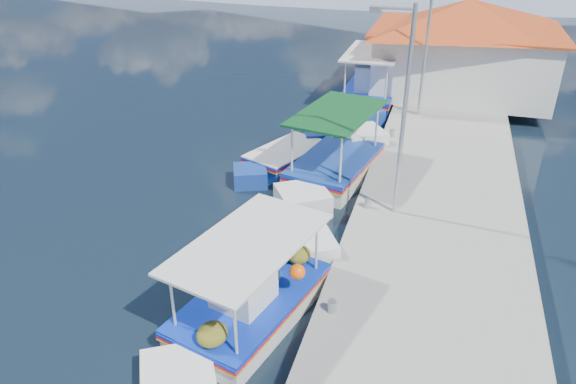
# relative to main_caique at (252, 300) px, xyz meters

# --- Properties ---
(ground) EXTENTS (160.00, 160.00, 0.00)m
(ground) POSITION_rel_main_caique_xyz_m (-1.90, 3.10, -0.46)
(ground) COLOR black
(ground) RESTS_ON ground
(quay) EXTENTS (5.00, 44.00, 0.50)m
(quay) POSITION_rel_main_caique_xyz_m (4.00, 9.10, -0.21)
(quay) COLOR gray
(quay) RESTS_ON ground
(bollards) EXTENTS (0.20, 17.20, 0.30)m
(bollards) POSITION_rel_main_caique_xyz_m (1.90, 8.35, 0.19)
(bollards) COLOR #A5A8AD
(bollards) RESTS_ON quay
(main_caique) EXTENTS (3.24, 7.00, 2.38)m
(main_caique) POSITION_rel_main_caique_xyz_m (0.00, 0.00, 0.00)
(main_caique) COLOR white
(main_caique) RESTS_ON ground
(caique_green_canopy) EXTENTS (3.15, 7.35, 2.80)m
(caique_green_canopy) POSITION_rel_main_caique_xyz_m (0.30, 7.88, -0.04)
(caique_green_canopy) COLOR white
(caique_green_canopy) RESTS_ON ground
(caique_blue_hull) EXTENTS (3.06, 5.27, 1.01)m
(caique_blue_hull) POSITION_rel_main_caique_xyz_m (-1.71, 8.42, -0.18)
(caique_blue_hull) COLOR navy
(caique_blue_hull) RESTS_ON ground
(caique_far) EXTENTS (2.48, 8.26, 2.89)m
(caique_far) POSITION_rel_main_caique_xyz_m (0.21, 16.43, 0.08)
(caique_far) COLOR navy
(caique_far) RESTS_ON ground
(harbor_building) EXTENTS (10.49, 10.49, 4.40)m
(harbor_building) POSITION_rel_main_caique_xyz_m (4.30, 18.10, 2.32)
(harbor_building) COLOR silver
(harbor_building) RESTS_ON quay
(lamp_post_near) EXTENTS (1.21, 0.14, 6.00)m
(lamp_post_near) POSITION_rel_main_caique_xyz_m (2.61, 5.10, 3.39)
(lamp_post_near) COLOR #A5A8AD
(lamp_post_near) RESTS_ON quay
(lamp_post_far) EXTENTS (1.21, 0.14, 6.00)m
(lamp_post_far) POSITION_rel_main_caique_xyz_m (2.61, 14.10, 3.39)
(lamp_post_far) COLOR #A5A8AD
(lamp_post_far) RESTS_ON quay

